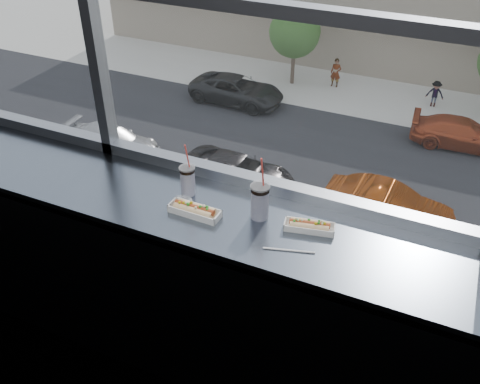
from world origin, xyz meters
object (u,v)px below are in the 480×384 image
at_px(soda_cup_left, 188,179).
at_px(pedestrian_a, 336,70).
at_px(car_near_c, 388,202).
at_px(pedestrian_b, 436,91).
at_px(hotdog_tray_left, 195,210).
at_px(loose_straw, 289,250).
at_px(car_far_a, 237,86).
at_px(wrapper, 183,200).
at_px(tree_left, 295,32).
at_px(hotdog_tray_right, 310,226).
at_px(car_near_a, 111,138).
at_px(car_near_b, 237,168).
at_px(soda_cup_right, 260,200).
at_px(car_far_b, 463,129).

height_order(soda_cup_left, pedestrian_a, soda_cup_left).
relative_size(car_near_c, pedestrian_b, 3.70).
height_order(hotdog_tray_left, pedestrian_a, hotdog_tray_left).
relative_size(loose_straw, car_far_a, 0.04).
relative_size(wrapper, tree_left, 0.02).
distance_m(hotdog_tray_right, loose_straw, 0.18).
bearing_deg(pedestrian_a, car_near_a, -120.96).
distance_m(hotdog_tray_right, pedestrian_b, 30.62).
relative_size(car_near_c, car_near_b, 1.17).
bearing_deg(pedestrian_a, car_far_a, -134.49).
xyz_separation_m(soda_cup_right, wrapper, (-0.39, -0.04, -0.09)).
height_order(soda_cup_left, pedestrian_b, soda_cup_left).
relative_size(soda_cup_right, tree_left, 0.07).
relative_size(hotdog_tray_right, car_far_b, 0.04).
bearing_deg(car_far_a, car_far_b, -87.78).
xyz_separation_m(hotdog_tray_left, soda_cup_right, (0.29, 0.11, 0.07)).
distance_m(car_near_a, car_far_a, 8.55).
xyz_separation_m(hotdog_tray_right, pedestrian_a, (-7.03, 28.86, -11.02)).
bearing_deg(car_near_b, soda_cup_left, -152.04).
xyz_separation_m(hotdog_tray_right, car_near_a, (-14.62, 16.22, -11.10)).
bearing_deg(car_near_c, wrapper, -176.02).
xyz_separation_m(hotdog_tray_left, car_far_b, (1.36, 24.34, -11.11)).
bearing_deg(loose_straw, car_near_a, 115.34).
distance_m(hotdog_tray_left, loose_straw, 0.50).
bearing_deg(car_far_a, soda_cup_right, -152.69).
xyz_separation_m(car_far_a, pedestrian_a, (4.56, 4.64, 0.02)).
relative_size(soda_cup_left, car_near_c, 0.04).
distance_m(soda_cup_left, wrapper, 0.11).
relative_size(car_far_a, pedestrian_b, 3.32).
bearing_deg(pedestrian_b, car_far_a, -157.95).
bearing_deg(hotdog_tray_right, soda_cup_right, 168.94).
xyz_separation_m(wrapper, pedestrian_b, (-0.43, 28.54, -11.15)).
xyz_separation_m(car_near_a, car_far_b, (15.45, 8.00, -0.00)).
bearing_deg(pedestrian_b, tree_left, -178.22).
relative_size(hotdog_tray_left, hotdog_tray_right, 1.07).
height_order(soda_cup_left, soda_cup_right, soda_cup_right).
bearing_deg(car_near_a, soda_cup_left, -142.11).
height_order(car_near_c, car_near_b, car_near_c).
bearing_deg(car_near_c, soda_cup_left, -176.05).
xyz_separation_m(hotdog_tray_left, car_far_a, (-11.06, 24.34, -11.05)).
height_order(soda_cup_left, car_near_c, soda_cup_left).
bearing_deg(wrapper, pedestrian_b, 90.86).
height_order(wrapper, car_far_b, wrapper).
height_order(hotdog_tray_right, car_near_c, hotdog_tray_right).
xyz_separation_m(loose_straw, car_near_a, (-14.58, 16.40, -11.08)).
height_order(car_near_c, tree_left, tree_left).
bearing_deg(car_near_c, hotdog_tray_right, -173.79).
relative_size(car_far_a, tree_left, 1.26).
bearing_deg(hotdog_tray_right, car_near_c, 82.34).
relative_size(hotdog_tray_right, car_near_b, 0.04).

